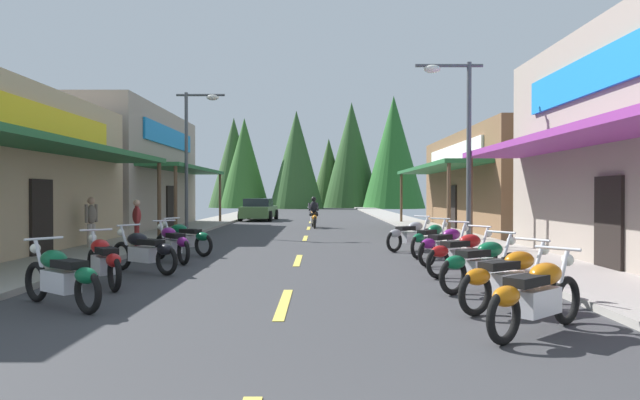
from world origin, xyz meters
TOP-DOWN VIEW (x-y plane):
  - ground at (0.00, 24.82)m, footprint 9.10×79.64m
  - sidewalk_left at (-5.68, 24.82)m, footprint 2.26×79.64m
  - sidewalk_right at (5.68, 24.82)m, footprint 2.26×79.64m
  - centerline_dashes at (0.00, 28.44)m, footprint 0.16×56.19m
  - storefront_left_far at (-10.05, 25.45)m, footprint 8.35×11.31m
  - storefront_right_far at (10.30, 24.21)m, footprint 8.87×13.32m
  - streetlamp_left at (-4.65, 21.29)m, footprint 1.99×0.30m
  - streetlamp_right at (4.64, 14.81)m, footprint 1.99×0.30m
  - motorcycle_parked_right_0 at (3.20, 5.28)m, footprint 1.70×1.46m
  - motorcycle_parked_right_1 at (3.35, 6.67)m, footprint 1.86×1.23m
  - motorcycle_parked_right_2 at (3.42, 8.29)m, footprint 1.84×1.27m
  - motorcycle_parked_right_3 at (3.55, 10.08)m, footprint 1.83×1.27m
  - motorcycle_parked_right_4 at (3.61, 11.89)m, footprint 1.69×1.47m
  - motorcycle_parked_right_5 at (3.60, 13.58)m, footprint 1.45×1.70m
  - motorcycle_parked_right_6 at (3.30, 15.18)m, footprint 1.71×1.44m
  - motorcycle_parked_left_0 at (-3.32, 6.83)m, footprint 1.77×1.37m
  - motorcycle_parked_left_1 at (-3.45, 8.76)m, footprint 1.33×1.80m
  - motorcycle_parked_left_2 at (-3.25, 10.50)m, footprint 1.83×1.28m
  - motorcycle_parked_left_3 at (-3.16, 12.39)m, footprint 1.36×1.78m
  - motorcycle_parked_left_4 at (-3.21, 13.91)m, footprint 1.86×1.23m
  - rider_cruising_lead at (0.25, 26.22)m, footprint 0.60×2.14m
  - pedestrian_by_shop at (-5.08, 15.50)m, footprint 0.37×0.54m
  - pedestrian_browsing at (-6.32, 15.13)m, footprint 0.33×0.56m
  - parked_car_curbside at (-3.35, 33.78)m, footprint 2.24×4.38m
  - treeline_backdrop at (0.44, 64.67)m, footprint 25.93×11.15m

SIDE VIEW (x-z plane):
  - ground at x=0.00m, z-range -0.10..0.00m
  - centerline_dashes at x=0.00m, z-range 0.00..0.01m
  - sidewalk_left at x=-5.68m, z-range 0.00..0.12m
  - sidewalk_right at x=5.68m, z-range 0.00..0.12m
  - motorcycle_parked_right_0 at x=3.20m, z-range -0.03..1.01m
  - motorcycle_parked_right_1 at x=3.35m, z-range -0.03..1.01m
  - motorcycle_parked_right_2 at x=3.42m, z-range -0.03..1.01m
  - motorcycle_parked_right_3 at x=3.55m, z-range -0.03..1.01m
  - motorcycle_parked_right_4 at x=3.61m, z-range -0.03..1.01m
  - motorcycle_parked_right_5 at x=3.60m, z-range -0.03..1.01m
  - motorcycle_parked_right_6 at x=3.30m, z-range -0.03..1.01m
  - motorcycle_parked_left_0 at x=-3.32m, z-range -0.03..1.01m
  - motorcycle_parked_left_1 at x=-3.45m, z-range -0.03..1.01m
  - motorcycle_parked_left_2 at x=-3.25m, z-range -0.03..1.01m
  - motorcycle_parked_left_3 at x=-3.16m, z-range -0.03..1.01m
  - motorcycle_parked_left_4 at x=-3.21m, z-range -0.03..1.01m
  - rider_cruising_lead at x=0.25m, z-range -0.13..1.44m
  - parked_car_curbside at x=-3.35m, z-range -0.01..1.39m
  - pedestrian_by_shop at x=-5.08m, z-range 0.11..1.65m
  - pedestrian_browsing at x=-6.32m, z-range 0.12..1.74m
  - storefront_right_far at x=10.30m, z-range 0.01..4.51m
  - storefront_left_far at x=-10.05m, z-range 0.00..5.72m
  - streetlamp_right at x=4.64m, z-range 0.89..6.48m
  - streetlamp_left at x=-4.65m, z-range 0.91..6.79m
  - treeline_backdrop at x=0.44m, z-range -0.63..12.47m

